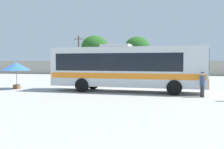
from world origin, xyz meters
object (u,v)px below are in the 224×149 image
coach_bus_silver_orange (125,66)px  attendant_by_bus_door (202,83)px  vendor_umbrella_near_gate_blue (16,67)px  roadside_tree_midleft (137,47)px  roadside_tree_left (95,47)px  parked_car_second_maroon (122,71)px  parked_car_third_maroon (157,72)px  parked_car_leftmost_silver (87,71)px  utility_pole_near (79,54)px

coach_bus_silver_orange → attendant_by_bus_door: 5.85m
vendor_umbrella_near_gate_blue → roadside_tree_midleft: (6.72, 26.92, 2.89)m
roadside_tree_left → parked_car_second_maroon: bearing=-52.4°
vendor_umbrella_near_gate_blue → parked_car_second_maroon: size_ratio=0.53×
parked_car_third_maroon → roadside_tree_midleft: size_ratio=0.71×
vendor_umbrella_near_gate_blue → parked_car_leftmost_silver: bearing=91.3°
parked_car_leftmost_silver → utility_pole_near: utility_pole_near is taller
parked_car_leftmost_silver → utility_pole_near: size_ratio=0.61×
parked_car_leftmost_silver → roadside_tree_midleft: roadside_tree_midleft is taller
roadside_tree_midleft → vendor_umbrella_near_gate_blue: bearing=-104.0°
parked_car_leftmost_silver → utility_pole_near: bearing=118.4°
roadside_tree_left → roadside_tree_midleft: bearing=-18.6°
attendant_by_bus_door → parked_car_second_maroon: size_ratio=0.36×
parked_car_second_maroon → utility_pole_near: (-9.38, 6.53, 2.90)m
roadside_tree_left → utility_pole_near: bearing=-134.1°
coach_bus_silver_orange → attendant_by_bus_door: size_ratio=7.21×
utility_pole_near → attendant_by_bus_door: bearing=-57.4°
attendant_by_bus_door → roadside_tree_left: size_ratio=0.22×
utility_pole_near → roadside_tree_midleft: utility_pole_near is taller
attendant_by_bus_door → roadside_tree_left: 36.14m
coach_bus_silver_orange → parked_car_third_maroon: 20.33m
parked_car_second_maroon → vendor_umbrella_near_gate_blue: bearing=-104.0°
vendor_umbrella_near_gate_blue → parked_car_third_maroon: (10.52, 20.21, -1.08)m
attendant_by_bus_door → parked_car_third_maroon: bearing=100.4°
roadside_tree_midleft → attendant_by_bus_door: bearing=-74.8°
vendor_umbrella_near_gate_blue → utility_pole_near: (-4.22, 27.29, 1.82)m
roadside_tree_midleft → parked_car_leftmost_silver: bearing=-137.3°
coach_bus_silver_orange → roadside_tree_midleft: bearing=95.3°
attendant_by_bus_door → utility_pole_near: size_ratio=0.23×
attendant_by_bus_door → parked_car_third_maroon: size_ratio=0.35×
parked_car_second_maroon → parked_car_leftmost_silver: bearing=-175.4°
roadside_tree_left → vendor_umbrella_near_gate_blue: bearing=-86.5°
attendant_by_bus_door → roadside_tree_midleft: 30.36m
parked_car_second_maroon → parked_car_third_maroon: bearing=-5.9°
coach_bus_silver_orange → roadside_tree_midleft: 27.24m
parked_car_second_maroon → roadside_tree_left: 12.16m
coach_bus_silver_orange → parked_car_second_maroon: bearing=101.1°
vendor_umbrella_near_gate_blue → parked_car_third_maroon: size_ratio=0.50×
parked_car_leftmost_silver → roadside_tree_left: roadside_tree_left is taller
parked_car_leftmost_silver → parked_car_third_maroon: 10.97m
parked_car_leftmost_silver → parked_car_third_maroon: parked_car_leftmost_silver is taller
attendant_by_bus_door → roadside_tree_left: roadside_tree_left is taller
coach_bus_silver_orange → vendor_umbrella_near_gate_blue: 9.23m
coach_bus_silver_orange → parked_car_second_maroon: coach_bus_silver_orange is taller
parked_car_third_maroon → utility_pole_near: size_ratio=0.67×
vendor_umbrella_near_gate_blue → roadside_tree_left: bearing=93.5°
parked_car_leftmost_silver → vendor_umbrella_near_gate_blue: bearing=-88.7°
attendant_by_bus_door → utility_pole_near: utility_pole_near is taller
parked_car_second_maroon → roadside_tree_midleft: size_ratio=0.68×
attendant_by_bus_door → parked_car_third_maroon: attendant_by_bus_door is taller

